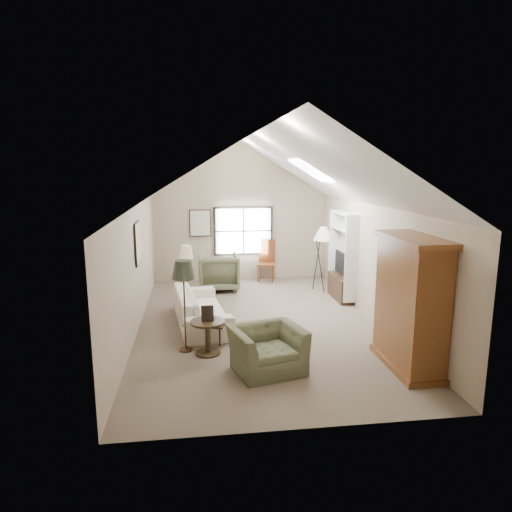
{
  "coord_description": "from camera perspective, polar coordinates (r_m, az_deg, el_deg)",
  "views": [
    {
      "loc": [
        -1.27,
        -9.17,
        3.3
      ],
      "look_at": [
        0.0,
        0.4,
        1.4
      ],
      "focal_mm": 32.0,
      "sensor_mm": 36.0,
      "label": 1
    }
  ],
  "objects": [
    {
      "name": "sofa",
      "position": [
        9.79,
        -6.9,
        -6.44
      ],
      "size": [
        1.27,
        2.56,
        0.72
      ],
      "primitive_type": "imported",
      "rotation": [
        0.0,
        0.0,
        1.7
      ],
      "color": "white",
      "rests_on": "ground"
    },
    {
      "name": "armchair_near",
      "position": [
        7.61,
        1.41,
        -11.58
      ],
      "size": [
        1.33,
        1.23,
        0.73
      ],
      "primitive_type": "imported",
      "rotation": [
        0.0,
        0.0,
        0.27
      ],
      "color": "#5A5F42",
      "rests_on": "ground"
    },
    {
      "name": "armchair_far",
      "position": [
        12.4,
        -4.7,
        -2.0
      ],
      "size": [
        1.07,
        1.1,
        0.98
      ],
      "primitive_type": "imported",
      "rotation": [
        0.0,
        0.0,
        3.16
      ],
      "color": "#606144",
      "rests_on": "ground"
    },
    {
      "name": "room_shell",
      "position": [
        9.26,
        0.33,
        10.57
      ],
      "size": [
        5.01,
        8.01,
        4.0
      ],
      "color": "#6E604E",
      "rests_on": "ground"
    },
    {
      "name": "bowl",
      "position": [
        8.78,
        -6.31,
        -8.09
      ],
      "size": [
        0.24,
        0.24,
        0.05
      ],
      "primitive_type": "imported",
      "rotation": [
        0.0,
        0.0,
        -0.34
      ],
      "color": "#382417",
      "rests_on": "coffee_table"
    },
    {
      "name": "armoire",
      "position": [
        7.91,
        18.75,
        -5.62
      ],
      "size": [
        0.6,
        1.5,
        2.2
      ],
      "primitive_type": "cube",
      "color": "brown",
      "rests_on": "ground"
    },
    {
      "name": "window",
      "position": [
        13.33,
        -1.59,
        3.15
      ],
      "size": [
        1.72,
        0.08,
        1.42
      ],
      "primitive_type": "cube",
      "color": "black",
      "rests_on": "room_shell"
    },
    {
      "name": "dark_lamp",
      "position": [
        8.3,
        -8.93,
        -6.12
      ],
      "size": [
        0.46,
        0.46,
        1.71
      ],
      "primitive_type": null,
      "rotation": [
        0.0,
        0.0,
        0.13
      ],
      "color": "#24291D",
      "rests_on": "ground"
    },
    {
      "name": "skylight",
      "position": [
        10.39,
        6.88,
        10.62
      ],
      "size": [
        0.8,
        1.2,
        0.52
      ],
      "primitive_type": null,
      "color": "white",
      "rests_on": "room_shell"
    },
    {
      "name": "coffee_table",
      "position": [
        8.85,
        -6.28,
        -9.44
      ],
      "size": [
        0.87,
        0.67,
        0.4
      ],
      "primitive_type": "cube",
      "rotation": [
        0.0,
        0.0,
        -0.34
      ],
      "color": "#382517",
      "rests_on": "ground"
    },
    {
      "name": "side_chair",
      "position": [
        13.3,
        1.27,
        -0.57
      ],
      "size": [
        0.58,
        0.58,
        1.21
      ],
      "primitive_type": "cube",
      "rotation": [
        0.0,
        0.0,
        -0.27
      ],
      "color": "brown",
      "rests_on": "ground"
    },
    {
      "name": "wall_art",
      "position": [
        11.23,
        -10.61,
        2.9
      ],
      "size": [
        1.97,
        3.71,
        0.88
      ],
      "color": "black",
      "rests_on": "room_shell"
    },
    {
      "name": "tan_lamp",
      "position": [
        10.84,
        -8.62,
        -2.5
      ],
      "size": [
        0.34,
        0.34,
        1.54
      ],
      "primitive_type": null,
      "rotation": [
        0.0,
        0.0,
        0.13
      ],
      "color": "tan",
      "rests_on": "ground"
    },
    {
      "name": "tv_alcove",
      "position": [
        11.56,
        10.78,
        0.22
      ],
      "size": [
        0.32,
        1.3,
        2.1
      ],
      "primitive_type": "cube",
      "color": "white",
      "rests_on": "ground"
    },
    {
      "name": "side_table",
      "position": [
        8.29,
        -6.03,
        -10.08
      ],
      "size": [
        0.69,
        0.69,
        0.61
      ],
      "primitive_type": "cylinder",
      "rotation": [
        0.0,
        0.0,
        0.13
      ],
      "color": "#332514",
      "rests_on": "ground"
    },
    {
      "name": "tripod_lamp",
      "position": [
        12.3,
        8.32,
        -0.32
      ],
      "size": [
        0.55,
        0.55,
        1.76
      ],
      "primitive_type": null,
      "rotation": [
        0.0,
        0.0,
        0.07
      ],
      "color": "silver",
      "rests_on": "ground"
    },
    {
      "name": "tv_panel",
      "position": [
        11.6,
        10.65,
        -0.9
      ],
      "size": [
        0.05,
        0.9,
        0.55
      ],
      "primitive_type": "cube",
      "color": "black",
      "rests_on": "media_console"
    },
    {
      "name": "media_console",
      "position": [
        11.74,
        10.54,
        -3.86
      ],
      "size": [
        0.34,
        1.18,
        0.6
      ],
      "primitive_type": "cube",
      "color": "#382316",
      "rests_on": "ground"
    }
  ]
}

